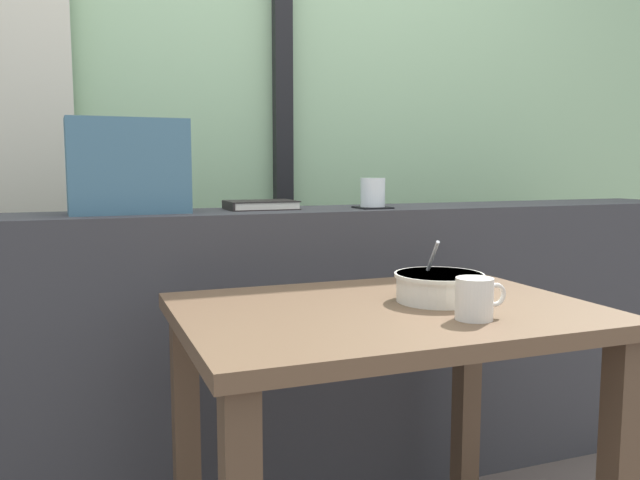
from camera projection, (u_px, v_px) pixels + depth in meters
The scene contains 11 objects.
outdoor_backdrop at pixel (249, 68), 2.54m from camera, with size 4.80×0.08×2.80m, color #9EC699.
window_divider_post at pixel (283, 94), 2.53m from camera, with size 0.07×0.05×2.60m, color black.
dark_console_ledge at pixel (307, 350), 2.03m from camera, with size 2.80×0.31×0.89m, color #38383D.
breakfast_table at pixel (386, 364), 1.44m from camera, with size 0.90×0.66×0.71m.
coaster_square at pixel (373, 208), 2.01m from camera, with size 0.10×0.10×0.01m, color black.
juice_glass at pixel (373, 194), 2.00m from camera, with size 0.08×0.08×0.09m.
closed_book at pixel (260, 205), 1.96m from camera, with size 0.21×0.15×0.03m.
throw_pillow at pixel (128, 166), 1.78m from camera, with size 0.32×0.14×0.26m, color #426B84.
soup_bowl at pixel (439, 287), 1.47m from camera, with size 0.20×0.20×0.14m.
fork_utensil at pixel (457, 285), 1.66m from camera, with size 0.02×0.17×0.01m, color silver.
ceramic_mug at pixel (475, 299), 1.30m from camera, with size 0.11×0.08×0.08m.
Camera 1 is at (-0.66, -1.31, 1.02)m, focal length 36.30 mm.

